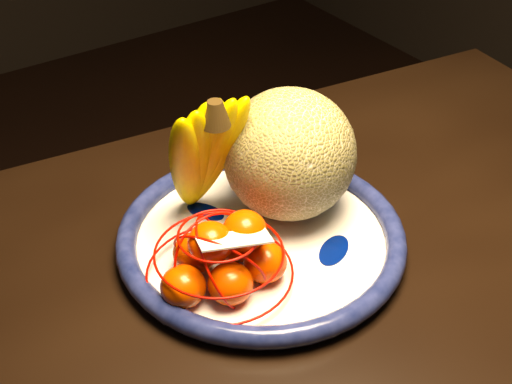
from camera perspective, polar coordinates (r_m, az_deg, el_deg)
fruit_bowl at (r=0.79m, az=0.41°, el=-3.69°), size 0.32×0.32×0.03m
cantaloupe at (r=0.79m, az=2.69°, el=3.04°), size 0.15×0.15×0.15m
banana_bunch at (r=0.76m, az=-4.44°, el=3.26°), size 0.12×0.11×0.18m
mandarin_bag at (r=0.72m, az=-2.65°, el=-5.28°), size 0.19×0.19×0.10m
price_tag at (r=0.69m, az=-1.75°, el=-3.82°), size 0.08×0.05×0.01m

